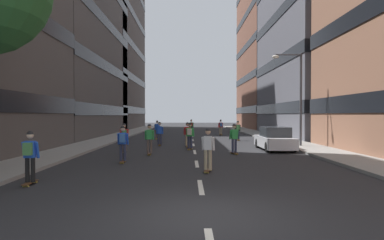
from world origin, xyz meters
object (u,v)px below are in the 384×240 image
skater_4 (190,134)px  skater_6 (123,142)px  skater_5 (124,136)px  skater_7 (234,137)px  skater_10 (30,154)px  parked_car_near (275,139)px  skater_0 (187,133)px  skater_8 (221,126)px  skater_9 (149,138)px  streetlamp_right (296,89)px  skater_12 (160,132)px  skater_3 (238,129)px  skater_2 (157,129)px  skater_1 (208,148)px  skater_11 (191,126)px

skater_4 → skater_6: size_ratio=1.00×
skater_5 → skater_7: 6.65m
skater_6 → skater_10: (-2.04, -5.05, 0.00)m
parked_car_near → skater_0: 6.12m
skater_8 → skater_9: (-5.95, -18.76, -0.03)m
skater_4 → skater_9: 3.66m
skater_5 → skater_0: bearing=43.0°
skater_4 → skater_7: 3.62m
streetlamp_right → skater_12: 10.34m
skater_3 → skater_4: 8.87m
skater_7 → skater_10: 11.62m
skater_10 → skater_8: bearing=71.8°
skater_7 → skater_10: size_ratio=1.00×
skater_3 → skater_5: same height
skater_5 → skater_8: bearing=66.7°
skater_4 → skater_5: bearing=-157.0°
skater_2 → skater_8: (6.67, 6.30, 0.03)m
skater_3 → skater_10: bearing=-117.1°
skater_10 → skater_5: bearing=82.2°
skater_6 → skater_7: same height
skater_4 → skater_7: same height
skater_0 → skater_5: 5.26m
skater_0 → skater_5: size_ratio=1.00×
skater_1 → skater_10: size_ratio=1.00×
skater_10 → skater_7: bearing=47.3°
skater_2 → skater_7: size_ratio=1.00×
parked_car_near → skater_11: size_ratio=2.47×
streetlamp_right → skater_1: (-6.78, -10.05, -3.15)m
skater_4 → skater_9: size_ratio=1.00×
skater_2 → skater_7: bearing=-65.1°
skater_7 → skater_2: bearing=114.9°
skater_1 → skater_7: same height
skater_1 → skater_2: same height
skater_1 → skater_11: 25.69m
skater_10 → skater_11: (5.53, 28.11, 0.00)m
skater_5 → skater_8: 19.23m
skater_1 → skater_4: (-0.68, 8.64, 0.03)m
skater_8 → skater_0: bearing=-105.0°
skater_1 → skater_10: (-5.98, -2.43, 0.03)m
parked_car_near → skater_0: (-5.71, 2.18, 0.32)m
streetlamp_right → skater_12: bearing=170.9°
skater_0 → parked_car_near: bearing=-20.9°
skater_9 → skater_8: bearing=72.4°
skater_3 → skater_11: same height
skater_4 → skater_8: 16.36m
skater_1 → skater_3: size_ratio=1.00×
streetlamp_right → skater_5: size_ratio=3.65×
skater_3 → skater_10: (-9.62, -18.82, 0.00)m
skater_3 → skater_0: bearing=-127.5°
skater_1 → skater_11: same height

